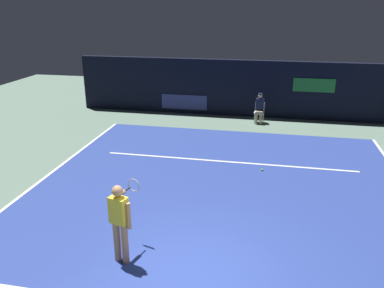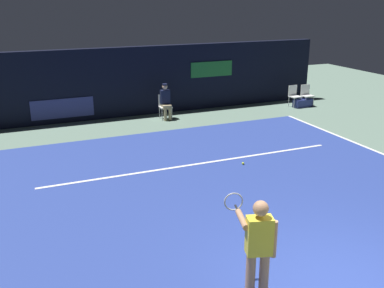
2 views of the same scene
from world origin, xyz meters
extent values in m
plane|color=slate|center=(0.00, 4.15, 0.00)|extent=(31.73, 31.73, 0.00)
cube|color=navy|center=(0.00, 4.15, 0.01)|extent=(10.74, 10.31, 0.01)
cube|color=white|center=(-5.32, 4.15, 0.01)|extent=(0.10, 10.31, 0.01)
cube|color=white|center=(0.00, 5.96, 0.01)|extent=(8.38, 0.10, 0.01)
cube|color=black|center=(0.00, 11.83, 1.30)|extent=(15.70, 0.30, 2.60)
cube|color=navy|center=(-2.75, 11.67, 0.55)|extent=(2.20, 0.04, 0.70)
cube|color=#1E6B2D|center=(3.14, 11.67, 1.60)|extent=(1.80, 0.04, 0.60)
cylinder|color=tan|center=(-1.44, 0.20, 0.46)|extent=(0.14, 0.14, 0.92)
cylinder|color=tan|center=(-1.63, 0.26, 0.46)|extent=(0.14, 0.14, 0.92)
cube|color=yellow|center=(-1.53, 0.23, 1.20)|extent=(0.41, 0.31, 0.56)
sphere|color=tan|center=(-1.53, 0.23, 1.62)|extent=(0.22, 0.22, 0.22)
cylinder|color=tan|center=(-1.66, 0.50, 1.35)|extent=(0.22, 0.51, 0.09)
cylinder|color=tan|center=(-1.31, 0.19, 1.12)|extent=(0.09, 0.09, 0.56)
cylinder|color=black|center=(-1.58, 0.79, 1.35)|extent=(0.11, 0.30, 0.03)
torus|color=#B2B2B7|center=(-1.50, 1.05, 1.35)|extent=(0.30, 0.11, 0.30)
cube|color=white|center=(0.85, 10.78, 0.46)|extent=(0.46, 0.42, 0.04)
cube|color=white|center=(0.86, 10.98, 0.69)|extent=(0.42, 0.05, 0.42)
cylinder|color=#B2B2B7|center=(0.65, 10.62, 0.23)|extent=(0.03, 0.03, 0.46)
cylinder|color=#B2B2B7|center=(1.02, 10.60, 0.23)|extent=(0.03, 0.03, 0.46)
cylinder|color=#B2B2B7|center=(0.67, 10.96, 0.23)|extent=(0.03, 0.03, 0.46)
cylinder|color=#B2B2B7|center=(1.04, 10.94, 0.23)|extent=(0.03, 0.03, 0.46)
cube|color=tan|center=(0.84, 10.70, 0.50)|extent=(0.34, 0.42, 0.14)
cylinder|color=tan|center=(0.74, 10.53, 0.23)|extent=(0.11, 0.11, 0.46)
cylinder|color=tan|center=(0.92, 10.52, 0.23)|extent=(0.11, 0.11, 0.46)
cube|color=#141933|center=(0.85, 10.82, 0.83)|extent=(0.35, 0.24, 0.52)
sphere|color=#DBAD89|center=(0.85, 10.82, 1.21)|extent=(0.20, 0.20, 0.20)
cylinder|color=#141933|center=(0.85, 10.82, 1.30)|extent=(0.19, 0.19, 0.04)
sphere|color=#CCE033|center=(1.17, 5.44, 0.05)|extent=(0.07, 0.07, 0.07)
camera|label=1|loc=(1.21, -6.07, 5.04)|focal=36.36mm
camera|label=2|loc=(-4.53, -4.45, 4.37)|focal=41.70mm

